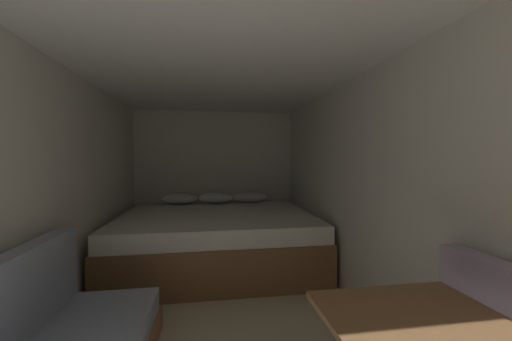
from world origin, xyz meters
name	(u,v)px	position (x,y,z in m)	size (l,w,h in m)	color
ground_plane	(222,331)	(0.00, 2.02, 0.00)	(6.86, 6.86, 0.00)	beige
wall_back	(215,177)	(0.00, 4.47, 1.01)	(2.49, 0.05, 2.03)	silver
wall_left	(39,201)	(-1.22, 2.02, 1.01)	(0.05, 4.86, 2.03)	silver
wall_right	(374,195)	(1.22, 2.02, 1.01)	(0.05, 4.86, 2.03)	silver
ceiling_slab	(220,55)	(0.00, 2.02, 2.05)	(2.49, 4.86, 0.05)	white
bed	(217,237)	(0.00, 3.47, 0.33)	(2.27, 1.89, 0.80)	brown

